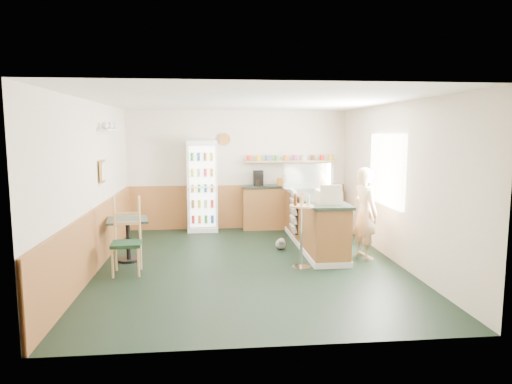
{
  "coord_description": "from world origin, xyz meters",
  "views": [
    {
      "loc": [
        -0.63,
        -7.43,
        2.2
      ],
      "look_at": [
        0.18,
        0.6,
        1.15
      ],
      "focal_mm": 32.0,
      "sensor_mm": 36.0,
      "label": 1
    }
  ],
  "objects": [
    {
      "name": "cafe_chair",
      "position": [
        -1.95,
        -0.23,
        0.63
      ],
      "size": [
        0.48,
        0.48,
        1.21
      ],
      "rotation": [
        0.0,
        0.0,
        0.06
      ],
      "color": "black",
      "rests_on": "ground"
    },
    {
      "name": "condiment_stand",
      "position": [
        0.83,
        -0.29,
        0.78
      ],
      "size": [
        0.39,
        0.39,
        1.21
      ],
      "rotation": [
        0.0,
        0.0,
        0.29
      ],
      "color": "silver",
      "rests_on": "ground"
    },
    {
      "name": "service_counter",
      "position": [
        1.35,
        1.07,
        0.46
      ],
      "size": [
        0.68,
        3.01,
        1.01
      ],
      "color": "#A36C34",
      "rests_on": "ground"
    },
    {
      "name": "ground",
      "position": [
        0.0,
        0.0,
        0.0
      ],
      "size": [
        6.0,
        6.0,
        0.0
      ],
      "primitive_type": "plane",
      "color": "black",
      "rests_on": "ground"
    },
    {
      "name": "display_case",
      "position": [
        1.35,
        1.74,
        1.29
      ],
      "size": [
        0.98,
        0.51,
        0.56
      ],
      "color": "silver",
      "rests_on": "service_counter"
    },
    {
      "name": "back_counter",
      "position": [
        1.19,
        2.8,
        0.55
      ],
      "size": [
        2.24,
        0.42,
        1.69
      ],
      "color": "#A36C34",
      "rests_on": "ground"
    },
    {
      "name": "dog_doorstop",
      "position": [
        0.68,
        0.9,
        0.12
      ],
      "size": [
        0.2,
        0.26,
        0.24
      ],
      "rotation": [
        0.0,
        0.0,
        -0.21
      ],
      "color": "gray",
      "rests_on": "ground"
    },
    {
      "name": "cash_register",
      "position": [
        1.35,
        0.04,
        1.13
      ],
      "size": [
        0.41,
        0.43,
        0.23
      ],
      "primitive_type": "cube",
      "rotation": [
        0.0,
        0.0,
        -0.03
      ],
      "color": "beige",
      "rests_on": "service_counter"
    },
    {
      "name": "drinks_fridge",
      "position": [
        -0.81,
        2.74,
        1.01
      ],
      "size": [
        0.67,
        0.55,
        2.03
      ],
      "color": "white",
      "rests_on": "ground"
    },
    {
      "name": "room_envelope",
      "position": [
        -0.23,
        0.73,
        1.52
      ],
      "size": [
        5.04,
        6.02,
        2.72
      ],
      "color": "beige",
      "rests_on": "ground"
    },
    {
      "name": "newspaper_rack",
      "position": [
        0.99,
        1.29,
        0.66
      ],
      "size": [
        0.09,
        0.43,
        0.87
      ],
      "color": "black",
      "rests_on": "ground"
    },
    {
      "name": "cafe_table",
      "position": [
        -2.05,
        0.41,
        0.52
      ],
      "size": [
        0.78,
        0.78,
        0.74
      ],
      "rotation": [
        0.0,
        0.0,
        0.17
      ],
      "color": "black",
      "rests_on": "ground"
    },
    {
      "name": "shopkeeper",
      "position": [
        2.05,
        0.17,
        0.8
      ],
      "size": [
        0.52,
        0.62,
        1.61
      ],
      "primitive_type": "imported",
      "rotation": [
        0.0,
        0.0,
        1.86
      ],
      "color": "tan",
      "rests_on": "ground"
    }
  ]
}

